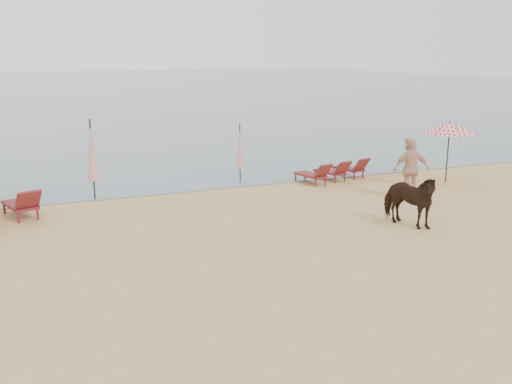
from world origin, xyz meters
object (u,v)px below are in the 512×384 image
umbrella_closed_right (240,147)px  cow (408,200)px  umbrella_open_right (450,128)px  beachgoer_right_a (407,161)px  umbrella_closed_left (92,150)px  beachgoer_right_b (411,169)px  lounger_cluster_right (334,171)px

umbrella_closed_right → cow: size_ratio=1.21×
umbrella_open_right → beachgoer_right_a: 1.97m
umbrella_closed_right → beachgoer_right_a: size_ratio=1.27×
umbrella_open_right → umbrella_closed_right: size_ratio=1.04×
umbrella_closed_left → beachgoer_right_b: (9.48, -3.79, -0.63)m
lounger_cluster_right → cow: 5.87m
beachgoer_right_b → beachgoer_right_a: bearing=-107.9°
lounger_cluster_right → umbrella_closed_right: bearing=147.6°
lounger_cluster_right → beachgoer_right_b: 3.50m
umbrella_open_right → umbrella_closed_left: size_ratio=0.85×
umbrella_closed_right → beachgoer_right_a: 6.06m
cow → beachgoer_right_a: beachgoer_right_a is taller
umbrella_closed_left → cow: bearing=-39.6°
umbrella_open_right → beachgoer_right_a: umbrella_open_right is taller
umbrella_open_right → umbrella_closed_right: bearing=160.6°
beachgoer_right_a → beachgoer_right_b: bearing=47.0°
lounger_cluster_right → umbrella_closed_left: umbrella_closed_left is taller
cow → beachgoer_right_a: (3.20, 4.34, 0.10)m
lounger_cluster_right → cow: bearing=-114.2°
lounger_cluster_right → beachgoer_right_a: size_ratio=1.66×
lounger_cluster_right → beachgoer_right_a: beachgoer_right_a is taller
lounger_cluster_right → cow: cow is taller
umbrella_closed_right → cow: umbrella_closed_right is taller
cow → beachgoer_right_a: 5.40m
umbrella_closed_left → beachgoer_right_a: size_ratio=1.56×
umbrella_closed_right → cow: (2.29, -6.85, -0.57)m
umbrella_open_right → beachgoer_right_a: (-1.57, 0.26, -1.16)m
lounger_cluster_right → umbrella_closed_left: bearing=162.6°
umbrella_closed_left → cow: (7.55, -6.24, -0.87)m
beachgoer_right_a → beachgoer_right_b: 2.29m
lounger_cluster_right → umbrella_open_right: 4.43m
lounger_cluster_right → cow: (-1.01, -5.77, 0.36)m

